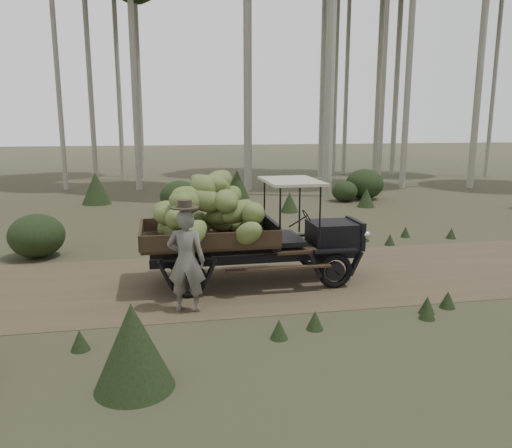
# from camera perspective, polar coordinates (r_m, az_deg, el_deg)

# --- Properties ---
(ground) EXTENTS (120.00, 120.00, 0.00)m
(ground) POSITION_cam_1_polar(r_m,az_deg,el_deg) (10.83, 11.91, -5.47)
(ground) COLOR #473D2B
(ground) RESTS_ON ground
(dirt_track) EXTENTS (70.00, 4.00, 0.01)m
(dirt_track) POSITION_cam_1_polar(r_m,az_deg,el_deg) (10.83, 11.92, -5.45)
(dirt_track) COLOR brown
(dirt_track) RESTS_ON ground
(banana_truck) EXTENTS (4.47, 2.38, 2.32)m
(banana_truck) POSITION_cam_1_polar(r_m,az_deg,el_deg) (9.65, -3.44, 0.89)
(banana_truck) COLOR black
(banana_truck) RESTS_ON ground
(farmer) EXTENTS (0.72, 0.57, 1.90)m
(farmer) POSITION_cam_1_polar(r_m,az_deg,el_deg) (8.35, -7.98, -4.04)
(farmer) COLOR #63605B
(farmer) RESTS_ON ground
(undergrowth) EXTENTS (24.11, 22.59, 1.34)m
(undergrowth) POSITION_cam_1_polar(r_m,az_deg,el_deg) (10.76, 6.65, -2.30)
(undergrowth) COLOR #233319
(undergrowth) RESTS_ON ground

